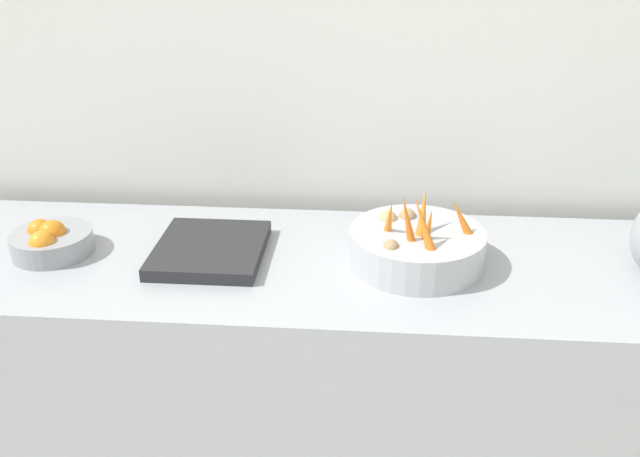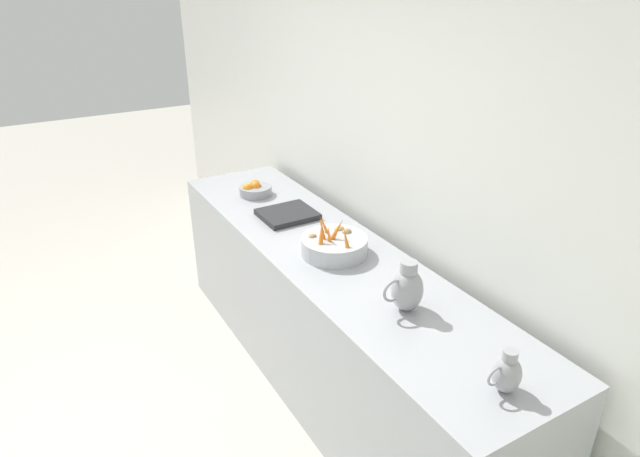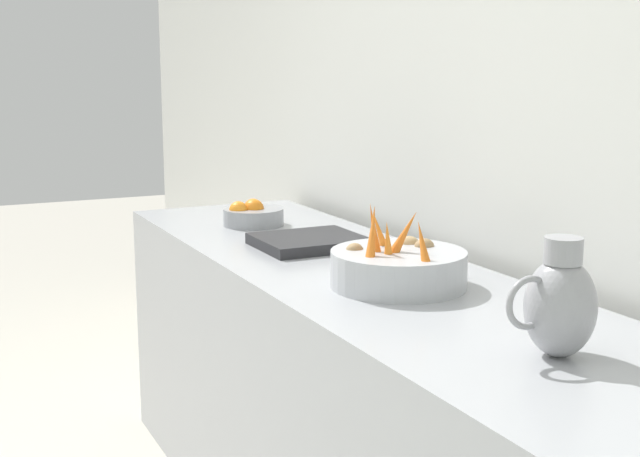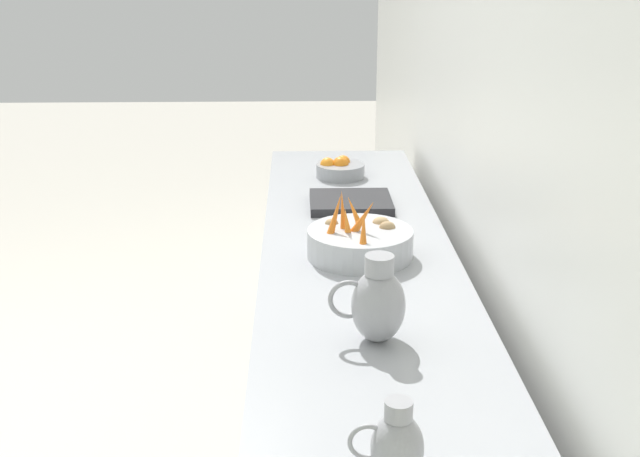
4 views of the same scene
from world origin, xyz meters
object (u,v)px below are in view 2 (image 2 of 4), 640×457
metal_pitcher_tall (407,288)px  metal_pitcher_short (507,373)px  orange_bowl (255,189)px  vegetable_colander (334,245)px

metal_pitcher_tall → metal_pitcher_short: bearing=88.2°
orange_bowl → metal_pitcher_tall: 1.68m
orange_bowl → metal_pitcher_tall: size_ratio=0.90×
vegetable_colander → orange_bowl: (0.02, -1.03, -0.01)m
metal_pitcher_tall → vegetable_colander: bearing=-90.0°
vegetable_colander → metal_pitcher_tall: size_ratio=1.47×
vegetable_colander → metal_pitcher_tall: bearing=90.0°
vegetable_colander → metal_pitcher_tall: metal_pitcher_tall is taller
orange_bowl → metal_pitcher_tall: bearing=90.6°
metal_pitcher_tall → metal_pitcher_short: size_ratio=1.36×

